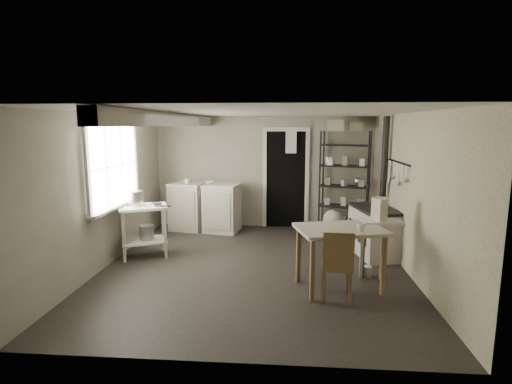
# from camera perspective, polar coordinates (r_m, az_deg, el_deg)

# --- Properties ---
(floor) EXTENTS (5.00, 5.00, 0.00)m
(floor) POSITION_cam_1_polar(r_m,az_deg,el_deg) (6.17, -0.22, -10.59)
(floor) COLOR black
(floor) RESTS_ON ground
(ceiling) EXTENTS (5.00, 5.00, 0.00)m
(ceiling) POSITION_cam_1_polar(r_m,az_deg,el_deg) (5.80, -0.24, 11.28)
(ceiling) COLOR silver
(ceiling) RESTS_ON wall_back
(wall_back) EXTENTS (4.50, 0.02, 2.30)m
(wall_back) POSITION_cam_1_polar(r_m,az_deg,el_deg) (8.34, 1.18, 2.83)
(wall_back) COLOR #9D9886
(wall_back) RESTS_ON ground
(wall_front) EXTENTS (4.50, 0.02, 2.30)m
(wall_front) POSITION_cam_1_polar(r_m,az_deg,el_deg) (3.45, -3.66, -6.87)
(wall_front) COLOR #9D9886
(wall_front) RESTS_ON ground
(wall_left) EXTENTS (0.02, 5.00, 2.30)m
(wall_left) POSITION_cam_1_polar(r_m,az_deg,el_deg) (6.46, -20.54, 0.26)
(wall_left) COLOR #9D9886
(wall_left) RESTS_ON ground
(wall_right) EXTENTS (0.02, 5.00, 2.30)m
(wall_right) POSITION_cam_1_polar(r_m,az_deg,el_deg) (6.12, 21.27, -0.27)
(wall_right) COLOR #9D9886
(wall_right) RESTS_ON ground
(window) EXTENTS (0.12, 1.76, 1.28)m
(window) POSITION_cam_1_polar(r_m,az_deg,el_deg) (6.58, -19.75, 3.54)
(window) COLOR silver
(window) RESTS_ON wall_left
(doorway) EXTENTS (0.96, 0.10, 2.08)m
(doorway) POSITION_cam_1_polar(r_m,az_deg,el_deg) (8.32, 4.26, 1.75)
(doorway) COLOR silver
(doorway) RESTS_ON ground
(ceiling_beam) EXTENTS (0.18, 5.00, 0.18)m
(ceiling_beam) POSITION_cam_1_polar(r_m,az_deg,el_deg) (6.01, -11.89, 10.06)
(ceiling_beam) COLOR silver
(ceiling_beam) RESTS_ON ceiling
(wallpaper_panel) EXTENTS (0.01, 5.00, 2.30)m
(wallpaper_panel) POSITION_cam_1_polar(r_m,az_deg,el_deg) (6.12, 21.18, -0.27)
(wallpaper_panel) COLOR beige
(wallpaper_panel) RESTS_ON wall_right
(utensil_rail) EXTENTS (0.06, 1.20, 0.44)m
(utensil_rail) POSITION_cam_1_polar(r_m,az_deg,el_deg) (6.63, 19.51, 4.02)
(utensil_rail) COLOR #A9A9AC
(utensil_rail) RESTS_ON wall_right
(prep_table) EXTENTS (0.88, 0.76, 0.84)m
(prep_table) POSITION_cam_1_polar(r_m,az_deg,el_deg) (6.76, -15.67, -5.60)
(prep_table) COLOR silver
(prep_table) RESTS_ON ground
(stockpot) EXTENTS (0.29, 0.29, 0.28)m
(stockpot) POSITION_cam_1_polar(r_m,az_deg,el_deg) (6.71, -16.86, -1.04)
(stockpot) COLOR #A9A9AC
(stockpot) RESTS_ON prep_table
(saucepan) EXTENTS (0.19, 0.19, 0.09)m
(saucepan) POSITION_cam_1_polar(r_m,az_deg,el_deg) (6.56, -14.05, -1.95)
(saucepan) COLOR #A9A9AC
(saucepan) RESTS_ON prep_table
(bucket) EXTENTS (0.28, 0.28, 0.26)m
(bucket) POSITION_cam_1_polar(r_m,az_deg,el_deg) (6.78, -15.34, -5.66)
(bucket) COLOR #A9A9AC
(bucket) RESTS_ON prep_table
(base_cabinets) EXTENTS (1.56, 0.87, 0.97)m
(base_cabinets) POSITION_cam_1_polar(r_m,az_deg,el_deg) (8.19, -7.29, -2.27)
(base_cabinets) COLOR beige
(base_cabinets) RESTS_ON ground
(mixing_bowl) EXTENTS (0.31, 0.31, 0.07)m
(mixing_bowl) POSITION_cam_1_polar(r_m,az_deg,el_deg) (8.05, -6.68, 1.11)
(mixing_bowl) COLOR white
(mixing_bowl) RESTS_ON base_cabinets
(counter_cup) EXTENTS (0.13, 0.13, 0.10)m
(counter_cup) POSITION_cam_1_polar(r_m,az_deg,el_deg) (8.08, -9.77, 1.20)
(counter_cup) COLOR white
(counter_cup) RESTS_ON base_cabinets
(shelf_rack) EXTENTS (1.02, 0.63, 2.01)m
(shelf_rack) POSITION_cam_1_polar(r_m,az_deg,el_deg) (8.06, 12.50, 0.93)
(shelf_rack) COLOR black
(shelf_rack) RESTS_ON ground
(shelf_jar) EXTENTS (0.12, 0.12, 0.20)m
(shelf_jar) POSITION_cam_1_polar(r_m,az_deg,el_deg) (7.97, 10.64, 3.98)
(shelf_jar) COLOR white
(shelf_jar) RESTS_ON shelf_rack
(storage_box_a) EXTENTS (0.33, 0.30, 0.21)m
(storage_box_a) POSITION_cam_1_polar(r_m,az_deg,el_deg) (7.90, 11.25, 8.53)
(storage_box_a) COLOR beige
(storage_box_a) RESTS_ON shelf_rack
(storage_box_b) EXTENTS (0.26, 0.24, 0.17)m
(storage_box_b) POSITION_cam_1_polar(r_m,az_deg,el_deg) (8.01, 13.93, 8.30)
(storage_box_b) COLOR beige
(storage_box_b) RESTS_ON shelf_rack
(stove) EXTENTS (0.75, 1.10, 0.79)m
(stove) POSITION_cam_1_polar(r_m,az_deg,el_deg) (6.86, 16.56, -5.08)
(stove) COLOR beige
(stove) RESTS_ON ground
(stovepipe) EXTENTS (0.11, 0.11, 1.41)m
(stovepipe) POSITION_cam_1_polar(r_m,az_deg,el_deg) (7.18, 17.91, 4.81)
(stovepipe) COLOR black
(stovepipe) RESTS_ON stove
(side_ledge) EXTENTS (0.56, 0.31, 0.84)m
(side_ledge) POSITION_cam_1_polar(r_m,az_deg,el_deg) (5.81, 17.38, -7.85)
(side_ledge) COLOR silver
(side_ledge) RESTS_ON ground
(oats_box) EXTENTS (0.19, 0.24, 0.31)m
(oats_box) POSITION_cam_1_polar(r_m,az_deg,el_deg) (5.67, 17.21, -2.22)
(oats_box) COLOR beige
(oats_box) RESTS_ON side_ledge
(work_table) EXTENTS (1.23, 1.00, 0.82)m
(work_table) POSITION_cam_1_polar(r_m,az_deg,el_deg) (5.38, 11.79, -9.56)
(work_table) COLOR beige
(work_table) RESTS_ON ground
(table_cup) EXTENTS (0.11, 0.11, 0.10)m
(table_cup) POSITION_cam_1_polar(r_m,az_deg,el_deg) (5.17, 14.78, -5.49)
(table_cup) COLOR white
(table_cup) RESTS_ON work_table
(chair) EXTENTS (0.38, 0.40, 0.88)m
(chair) POSITION_cam_1_polar(r_m,az_deg,el_deg) (5.05, 11.47, -9.58)
(chair) COLOR brown
(chair) RESTS_ON ground
(flour_sack) EXTENTS (0.48, 0.44, 0.47)m
(flour_sack) POSITION_cam_1_polar(r_m,az_deg,el_deg) (8.16, 10.92, -4.00)
(flour_sack) COLOR silver
(flour_sack) RESTS_ON ground
(floor_crock) EXTENTS (0.14, 0.14, 0.15)m
(floor_crock) POSITION_cam_1_polar(r_m,az_deg,el_deg) (5.98, 15.62, -10.86)
(floor_crock) COLOR white
(floor_crock) RESTS_ON ground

